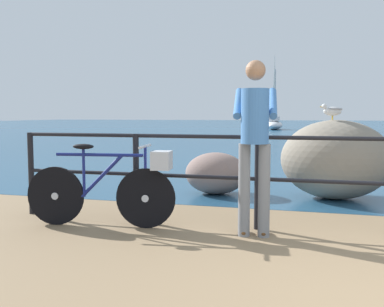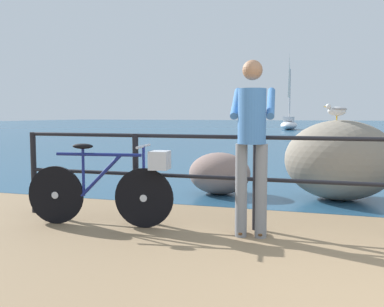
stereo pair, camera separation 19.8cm
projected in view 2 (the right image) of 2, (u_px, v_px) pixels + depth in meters
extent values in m
cube|color=#846B4C|center=(348.00, 141.00, 21.48)|extent=(120.00, 120.00, 0.10)
cube|color=navy|center=(341.00, 126.00, 48.07)|extent=(120.00, 90.00, 0.01)
cylinder|color=black|center=(34.00, 173.00, 5.65)|extent=(0.07, 0.07, 1.02)
cylinder|color=black|center=(136.00, 177.00, 5.22)|extent=(0.07, 0.07, 1.02)
cylinder|color=black|center=(256.00, 183.00, 4.79)|extent=(0.07, 0.07, 1.02)
cylinder|color=black|center=(56.00, 195.00, 5.08)|extent=(0.66, 0.12, 0.66)
cylinder|color=#B7BCC6|center=(56.00, 195.00, 5.08)|extent=(0.09, 0.07, 0.08)
cylinder|color=black|center=(144.00, 198.00, 4.90)|extent=(0.66, 0.12, 0.66)
cylinder|color=#B7BCC6|center=(144.00, 198.00, 4.90)|extent=(0.09, 0.07, 0.08)
cylinder|color=navy|center=(98.00, 155.00, 4.95)|extent=(0.98, 0.16, 0.04)
cylinder|color=navy|center=(101.00, 176.00, 4.96)|extent=(0.50, 0.10, 0.50)
cylinder|color=navy|center=(83.00, 172.00, 5.00)|extent=(0.03, 0.03, 0.53)
ellipsoid|color=black|center=(83.00, 146.00, 4.97)|extent=(0.25, 0.13, 0.06)
cylinder|color=navy|center=(144.00, 172.00, 4.87)|extent=(0.03, 0.03, 0.57)
cylinder|color=#B7BCC6|center=(143.00, 146.00, 4.85)|extent=(0.09, 0.48, 0.03)
cube|color=#B7BCC6|center=(160.00, 160.00, 4.83)|extent=(0.23, 0.26, 0.20)
cylinder|color=slate|center=(241.00, 190.00, 4.52)|extent=(0.12, 0.12, 0.95)
ellipsoid|color=#513319|center=(241.00, 231.00, 4.62)|extent=(0.13, 0.27, 0.08)
cylinder|color=slate|center=(261.00, 191.00, 4.49)|extent=(0.12, 0.12, 0.95)
ellipsoid|color=#513319|center=(261.00, 232.00, 4.58)|extent=(0.13, 0.27, 0.08)
cylinder|color=#3F72B2|center=(252.00, 116.00, 4.44)|extent=(0.28, 0.28, 0.55)
sphere|color=#9E7051|center=(252.00, 70.00, 4.40)|extent=(0.20, 0.20, 0.20)
cylinder|color=#3F72B2|center=(236.00, 103.00, 4.69)|extent=(0.14, 0.52, 0.34)
cylinder|color=#3F72B2|center=(271.00, 103.00, 4.63)|extent=(0.14, 0.52, 0.34)
ellipsoid|color=gray|center=(340.00, 160.00, 6.48)|extent=(1.59, 1.31, 1.16)
ellipsoid|color=gray|center=(220.00, 173.00, 6.97)|extent=(0.97, 0.82, 0.65)
cylinder|color=gold|center=(337.00, 118.00, 6.35)|extent=(0.01, 0.01, 0.06)
cylinder|color=gold|center=(336.00, 118.00, 6.40)|extent=(0.01, 0.01, 0.06)
ellipsoid|color=white|center=(337.00, 111.00, 6.37)|extent=(0.28, 0.16, 0.13)
ellipsoid|color=#9E9EA3|center=(338.00, 109.00, 6.36)|extent=(0.26, 0.17, 0.06)
sphere|color=white|center=(328.00, 106.00, 6.37)|extent=(0.08, 0.08, 0.08)
cone|color=gold|center=(325.00, 107.00, 6.38)|extent=(0.05, 0.03, 0.02)
ellipsoid|color=white|center=(289.00, 125.00, 36.45)|extent=(1.35, 4.41, 0.70)
cube|color=silver|center=(289.00, 119.00, 36.11)|extent=(0.81, 1.31, 0.36)
cylinder|color=#B2B2B7|center=(290.00, 95.00, 36.42)|extent=(0.10, 0.10, 4.20)
pyramid|color=white|center=(289.00, 75.00, 35.57)|extent=(0.08, 1.60, 3.57)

